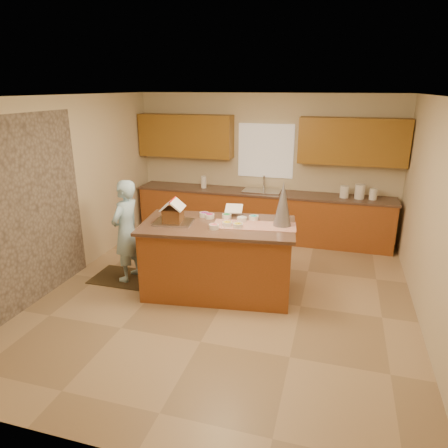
# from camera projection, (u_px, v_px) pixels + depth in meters

# --- Properties ---
(floor) EXTENTS (5.50, 5.50, 0.00)m
(floor) POSITION_uv_depth(u_px,v_px,m) (227.00, 296.00, 5.77)
(floor) COLOR tan
(floor) RESTS_ON ground
(ceiling) EXTENTS (5.50, 5.50, 0.00)m
(ceiling) POSITION_uv_depth(u_px,v_px,m) (227.00, 96.00, 4.90)
(ceiling) COLOR silver
(ceiling) RESTS_ON floor
(wall_back) EXTENTS (5.50, 5.50, 0.00)m
(wall_back) POSITION_uv_depth(u_px,v_px,m) (266.00, 166.00, 7.84)
(wall_back) COLOR beige
(wall_back) RESTS_ON floor
(wall_front) EXTENTS (5.50, 5.50, 0.00)m
(wall_front) POSITION_uv_depth(u_px,v_px,m) (121.00, 308.00, 2.83)
(wall_front) COLOR beige
(wall_front) RESTS_ON floor
(wall_left) EXTENTS (5.50, 5.50, 0.00)m
(wall_left) POSITION_uv_depth(u_px,v_px,m) (63.00, 191.00, 5.99)
(wall_left) COLOR beige
(wall_left) RESTS_ON floor
(wall_right) EXTENTS (5.50, 5.50, 0.00)m
(wall_right) POSITION_uv_depth(u_px,v_px,m) (437.00, 221.00, 4.68)
(wall_right) COLOR beige
(wall_right) RESTS_ON floor
(stone_accent) EXTENTS (0.00, 2.50, 2.50)m
(stone_accent) POSITION_uv_depth(u_px,v_px,m) (26.00, 213.00, 5.29)
(stone_accent) COLOR gray
(stone_accent) RESTS_ON wall_left
(window_curtain) EXTENTS (1.05, 0.03, 1.00)m
(window_curtain) POSITION_uv_depth(u_px,v_px,m) (266.00, 151.00, 7.72)
(window_curtain) COLOR white
(window_curtain) RESTS_ON wall_back
(back_counter_base) EXTENTS (4.80, 0.60, 0.88)m
(back_counter_base) POSITION_uv_depth(u_px,v_px,m) (261.00, 216.00, 7.86)
(back_counter_base) COLOR #93421E
(back_counter_base) RESTS_ON floor
(back_counter_top) EXTENTS (4.85, 0.63, 0.04)m
(back_counter_top) POSITION_uv_depth(u_px,v_px,m) (262.00, 193.00, 7.71)
(back_counter_top) COLOR brown
(back_counter_top) RESTS_ON back_counter_base
(upper_cabinet_left) EXTENTS (1.85, 0.35, 0.80)m
(upper_cabinet_left) POSITION_uv_depth(u_px,v_px,m) (186.00, 136.00, 7.91)
(upper_cabinet_left) COLOR olive
(upper_cabinet_left) RESTS_ON wall_back
(upper_cabinet_right) EXTENTS (1.85, 0.35, 0.80)m
(upper_cabinet_right) POSITION_uv_depth(u_px,v_px,m) (353.00, 141.00, 7.10)
(upper_cabinet_right) COLOR olive
(upper_cabinet_right) RESTS_ON wall_back
(sink) EXTENTS (0.70, 0.45, 0.12)m
(sink) POSITION_uv_depth(u_px,v_px,m) (262.00, 193.00, 7.72)
(sink) COLOR silver
(sink) RESTS_ON back_counter_top
(faucet) EXTENTS (0.03, 0.03, 0.28)m
(faucet) POSITION_uv_depth(u_px,v_px,m) (264.00, 182.00, 7.82)
(faucet) COLOR silver
(faucet) RESTS_ON back_counter_top
(island_base) EXTENTS (2.12, 1.25, 0.98)m
(island_base) POSITION_uv_depth(u_px,v_px,m) (218.00, 260.00, 5.76)
(island_base) COLOR #93421E
(island_base) RESTS_ON floor
(island_top) EXTENTS (2.22, 1.35, 0.04)m
(island_top) POSITION_uv_depth(u_px,v_px,m) (218.00, 225.00, 5.59)
(island_top) COLOR brown
(island_top) RESTS_ON island_base
(table_runner) EXTENTS (1.16, 0.54, 0.01)m
(table_runner) POSITION_uv_depth(u_px,v_px,m) (254.00, 225.00, 5.52)
(table_runner) COLOR #9E250B
(table_runner) RESTS_ON island_top
(baking_tray) EXTENTS (0.56, 0.44, 0.03)m
(baking_tray) POSITION_uv_depth(u_px,v_px,m) (173.00, 222.00, 5.62)
(baking_tray) COLOR silver
(baking_tray) RESTS_ON island_top
(cookbook) EXTENTS (0.27, 0.22, 0.10)m
(cookbook) POSITION_uv_depth(u_px,v_px,m) (234.00, 209.00, 5.93)
(cookbook) COLOR white
(cookbook) RESTS_ON island_top
(tinsel_tree) EXTENTS (0.27, 0.27, 0.61)m
(tinsel_tree) POSITION_uv_depth(u_px,v_px,m) (283.00, 204.00, 5.42)
(tinsel_tree) COLOR silver
(tinsel_tree) RESTS_ON island_top
(rug) EXTENTS (1.04, 0.68, 0.01)m
(rug) POSITION_uv_depth(u_px,v_px,m) (127.00, 278.00, 6.30)
(rug) COLOR black
(rug) RESTS_ON floor
(boy) EXTENTS (0.43, 0.60, 1.54)m
(boy) POSITION_uv_depth(u_px,v_px,m) (126.00, 231.00, 6.04)
(boy) COLOR #A6D4EB
(boy) RESTS_ON rug
(canister_a) EXTENTS (0.15, 0.15, 0.21)m
(canister_a) POSITION_uv_depth(u_px,v_px,m) (344.00, 192.00, 7.28)
(canister_a) COLOR white
(canister_a) RESTS_ON back_counter_top
(canister_b) EXTENTS (0.17, 0.17, 0.25)m
(canister_b) POSITION_uv_depth(u_px,v_px,m) (360.00, 192.00, 7.21)
(canister_b) COLOR white
(canister_b) RESTS_ON back_counter_top
(canister_c) EXTENTS (0.14, 0.14, 0.19)m
(canister_c) POSITION_uv_depth(u_px,v_px,m) (373.00, 194.00, 7.16)
(canister_c) COLOR white
(canister_c) RESTS_ON back_counter_top
(paper_towel) EXTENTS (0.11, 0.11, 0.23)m
(paper_towel) POSITION_uv_depth(u_px,v_px,m) (204.00, 182.00, 7.97)
(paper_towel) COLOR white
(paper_towel) RESTS_ON back_counter_top
(gingerbread_house) EXTENTS (0.34, 0.35, 0.31)m
(gingerbread_house) POSITION_uv_depth(u_px,v_px,m) (173.00, 213.00, 5.58)
(gingerbread_house) COLOR brown
(gingerbread_house) RESTS_ON baking_tray
(candy_bowls) EXTENTS (0.86, 0.65, 0.06)m
(candy_bowls) POSITION_uv_depth(u_px,v_px,m) (227.00, 220.00, 5.66)
(candy_bowls) COLOR green
(candy_bowls) RESTS_ON island_top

